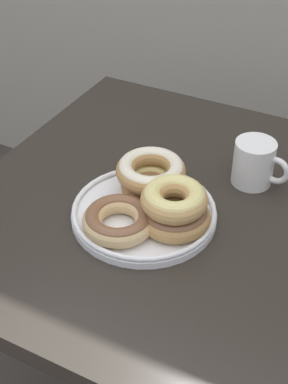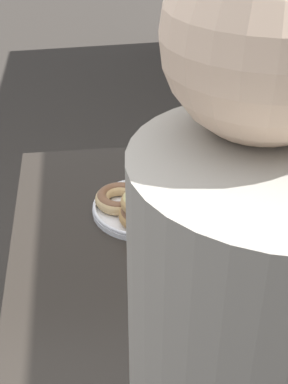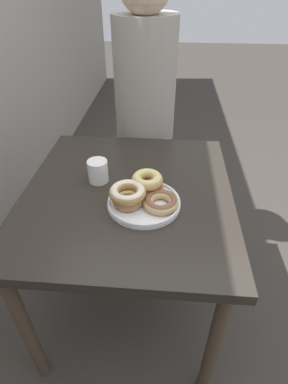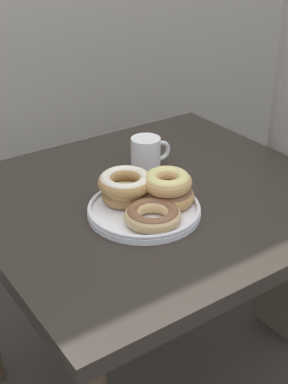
{
  "view_description": "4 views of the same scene",
  "coord_description": "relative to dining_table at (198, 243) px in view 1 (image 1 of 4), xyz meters",
  "views": [
    {
      "loc": [
        0.26,
        -0.52,
        1.4
      ],
      "look_at": [
        -0.09,
        0.16,
        0.81
      ],
      "focal_mm": 50.0,
      "sensor_mm": 36.0,
      "label": 1
    },
    {
      "loc": [
        1.07,
        0.01,
        1.55
      ],
      "look_at": [
        -0.09,
        0.16,
        0.81
      ],
      "focal_mm": 50.0,
      "sensor_mm": 36.0,
      "label": 2
    },
    {
      "loc": [
        -0.95,
        0.09,
        1.46
      ],
      "look_at": [
        -0.09,
        0.16,
        0.81
      ],
      "focal_mm": 28.0,
      "sensor_mm": 36.0,
      "label": 3
    },
    {
      "loc": [
        -0.71,
        -0.75,
        1.41
      ],
      "look_at": [
        -0.09,
        0.16,
        0.81
      ],
      "focal_mm": 50.0,
      "sensor_mm": 36.0,
      "label": 4
    }
  ],
  "objects": [
    {
      "name": "donut_plate",
      "position": [
        -0.07,
        -0.07,
        0.13
      ],
      "size": [
        0.28,
        0.29,
        0.09
      ],
      "color": "white",
      "rests_on": "dining_table"
    },
    {
      "name": "coffee_mug",
      "position": [
        0.06,
        0.13,
        0.14
      ],
      "size": [
        0.12,
        0.08,
        0.09
      ],
      "color": "white",
      "rests_on": "dining_table"
    },
    {
      "name": "dining_table",
      "position": [
        0.0,
        0.0,
        0.0
      ],
      "size": [
        0.9,
        0.82,
        0.75
      ],
      "color": "#28231E",
      "rests_on": "ground_plane"
    }
  ]
}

